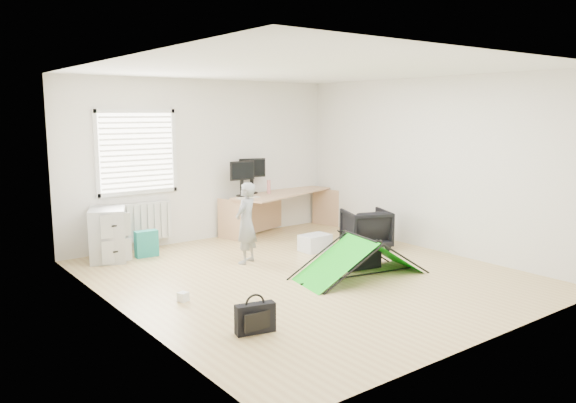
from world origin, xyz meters
TOP-DOWN VIEW (x-y plane):
  - ground at (0.00, 0.00)m, footprint 5.50×5.50m
  - back_wall at (0.00, 2.75)m, footprint 5.00×0.02m
  - window at (-1.20, 2.71)m, footprint 1.20×0.06m
  - radiator at (-1.20, 2.67)m, footprint 1.00×0.12m
  - desk at (1.37, 2.36)m, footprint 2.26×1.32m
  - filing_cabinet at (-1.83, 2.37)m, footprint 0.71×0.80m
  - monitor_left at (0.53, 2.41)m, footprint 0.47×0.11m
  - monitor_right at (0.86, 2.60)m, footprint 0.49×0.22m
  - keyboard at (0.49, 2.16)m, footprint 0.39×0.13m
  - thermos at (1.09, 2.41)m, footprint 0.08×0.08m
  - office_chair at (1.72, 0.60)m, footprint 0.89×0.90m
  - person at (-0.30, 1.01)m, footprint 0.51×0.46m
  - kite at (0.53, -0.48)m, footprint 1.88×1.10m
  - storage_crate at (0.95, 0.95)m, footprint 0.47×0.34m
  - tote_bag at (-1.31, 2.21)m, footprint 0.35×0.17m
  - laptop_bag at (-1.65, -1.25)m, footprint 0.42×0.21m
  - white_box at (-1.80, 0.04)m, footprint 0.13×0.13m
  - duffel_bag at (0.83, -0.17)m, footprint 0.59×0.37m

SIDE VIEW (x-z plane):
  - ground at x=0.00m, z-range 0.00..0.00m
  - white_box at x=-1.80m, z-range 0.00..0.10m
  - duffel_bag at x=0.83m, z-range 0.00..0.24m
  - storage_crate at x=0.95m, z-range 0.00..0.26m
  - laptop_bag at x=-1.65m, z-range 0.00..0.30m
  - tote_bag at x=-1.31m, z-range 0.00..0.40m
  - kite at x=0.53m, z-range 0.00..0.55m
  - office_chair at x=1.72m, z-range 0.00..0.63m
  - desk at x=1.37m, z-range 0.00..0.74m
  - filing_cabinet at x=-1.83m, z-range 0.00..0.77m
  - radiator at x=-1.20m, z-range 0.15..0.75m
  - person at x=-0.30m, z-range 0.00..1.18m
  - keyboard at x=0.49m, z-range 0.74..0.75m
  - thermos at x=1.09m, z-range 0.74..0.98m
  - monitor_left at x=0.53m, z-range 0.74..1.18m
  - monitor_right at x=0.86m, z-range 0.74..1.19m
  - back_wall at x=0.00m, z-range 0.00..2.70m
  - window at x=-1.20m, z-range 0.95..2.15m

